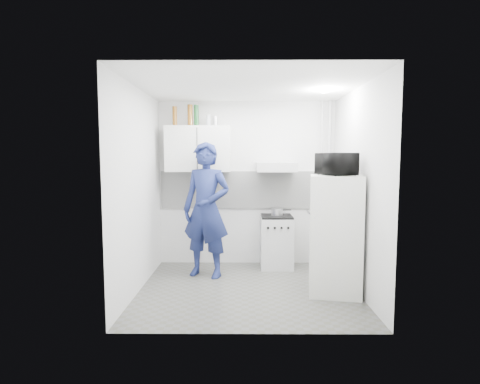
{
  "coord_description": "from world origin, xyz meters",
  "views": [
    {
      "loc": [
        -0.07,
        -4.75,
        1.71
      ],
      "look_at": [
        -0.1,
        0.3,
        1.25
      ],
      "focal_mm": 28.0,
      "sensor_mm": 36.0,
      "label": 1
    }
  ],
  "objects": [
    {
      "name": "stove",
      "position": [
        0.47,
        1.0,
        0.4
      ],
      "size": [
        0.49,
        0.49,
        0.79
      ],
      "primitive_type": "cube",
      "color": "#BBBBBB",
      "rests_on": "floor"
    },
    {
      "name": "floor",
      "position": [
        0.0,
        0.0,
        0.0
      ],
      "size": [
        2.8,
        2.8,
        0.0
      ],
      "primitive_type": "plane",
      "color": "#535353",
      "rests_on": "ground"
    },
    {
      "name": "saucepan",
      "position": [
        0.48,
        1.04,
        0.87
      ],
      "size": [
        0.18,
        0.18,
        0.1
      ],
      "primitive_type": "cylinder",
      "color": "silver",
      "rests_on": "stove_top"
    },
    {
      "name": "ceiling",
      "position": [
        0.0,
        0.0,
        2.6
      ],
      "size": [
        2.8,
        2.8,
        0.0
      ],
      "primitive_type": "plane",
      "color": "white",
      "rests_on": "wall_back"
    },
    {
      "name": "backsplash",
      "position": [
        0.0,
        1.24,
        1.2
      ],
      "size": [
        2.74,
        0.03,
        0.6
      ],
      "primitive_type": "cube",
      "color": "white",
      "rests_on": "wall_back"
    },
    {
      "name": "upper_cabinet",
      "position": [
        -0.75,
        1.07,
        1.85
      ],
      "size": [
        1.0,
        0.35,
        0.7
      ],
      "primitive_type": "cube",
      "color": "white",
      "rests_on": "wall_back"
    },
    {
      "name": "person",
      "position": [
        -0.59,
        0.57,
        0.97
      ],
      "size": [
        0.82,
        0.67,
        1.94
      ],
      "primitive_type": "imported",
      "rotation": [
        0.0,
        0.0,
        -0.33
      ],
      "color": "navy",
      "rests_on": "floor"
    },
    {
      "name": "canister_b",
      "position": [
        -0.49,
        1.07,
        2.28
      ],
      "size": [
        0.08,
        0.08,
        0.15
      ],
      "primitive_type": "cylinder",
      "color": "silver",
      "rests_on": "upper_cabinet"
    },
    {
      "name": "bottle_c",
      "position": [
        -0.87,
        1.07,
        2.36
      ],
      "size": [
        0.08,
        0.08,
        0.33
      ],
      "primitive_type": "cylinder",
      "color": "brown",
      "rests_on": "upper_cabinet"
    },
    {
      "name": "bottle_a",
      "position": [
        -1.11,
        1.07,
        2.35
      ],
      "size": [
        0.07,
        0.07,
        0.3
      ],
      "primitive_type": "cylinder",
      "color": "brown",
      "rests_on": "upper_cabinet"
    },
    {
      "name": "microwave",
      "position": [
        1.1,
        -0.1,
        1.63
      ],
      "size": [
        0.58,
        0.48,
        0.28
      ],
      "primitive_type": "imported",
      "rotation": [
        0.0,
        0.0,
        1.88
      ],
      "color": "black",
      "rests_on": "fridge"
    },
    {
      "name": "bottle_d",
      "position": [
        -0.78,
        1.07,
        2.36
      ],
      "size": [
        0.07,
        0.07,
        0.32
      ],
      "primitive_type": "cylinder",
      "color": "#144C1E",
      "rests_on": "upper_cabinet"
    },
    {
      "name": "pipe_b",
      "position": [
        1.18,
        1.17,
        1.3
      ],
      "size": [
        0.04,
        0.04,
        2.6
      ],
      "primitive_type": "cylinder",
      "color": "#BBBBBB",
      "rests_on": "floor"
    },
    {
      "name": "wall_back",
      "position": [
        0.0,
        1.25,
        1.3
      ],
      "size": [
        2.8,
        0.0,
        2.8
      ],
      "primitive_type": "plane",
      "rotation": [
        1.57,
        0.0,
        0.0
      ],
      "color": "silver",
      "rests_on": "floor"
    },
    {
      "name": "canister_a",
      "position": [
        -0.59,
        1.07,
        2.29
      ],
      "size": [
        0.07,
        0.07,
        0.17
      ],
      "primitive_type": "cylinder",
      "color": "#B2B7BC",
      "rests_on": "upper_cabinet"
    },
    {
      "name": "wall_right",
      "position": [
        1.4,
        0.0,
        1.3
      ],
      "size": [
        0.0,
        2.6,
        2.6
      ],
      "primitive_type": "plane",
      "rotation": [
        1.57,
        0.0,
        -1.57
      ],
      "color": "silver",
      "rests_on": "floor"
    },
    {
      "name": "fridge",
      "position": [
        1.1,
        -0.1,
        0.75
      ],
      "size": [
        0.71,
        0.71,
        1.5
      ],
      "primitive_type": "cube",
      "rotation": [
        0.0,
        0.0,
        -0.17
      ],
      "color": "white",
      "rests_on": "floor"
    },
    {
      "name": "pipe_a",
      "position": [
        1.3,
        1.17,
        1.3
      ],
      "size": [
        0.05,
        0.05,
        2.6
      ],
      "primitive_type": "cylinder",
      "color": "#BBBBBB",
      "rests_on": "floor"
    },
    {
      "name": "wall_left",
      "position": [
        -1.4,
        0.0,
        1.3
      ],
      "size": [
        0.0,
        2.6,
        2.6
      ],
      "primitive_type": "plane",
      "rotation": [
        1.57,
        0.0,
        1.57
      ],
      "color": "silver",
      "rests_on": "floor"
    },
    {
      "name": "range_hood",
      "position": [
        0.45,
        1.0,
        1.57
      ],
      "size": [
        0.6,
        0.5,
        0.14
      ],
      "primitive_type": "cube",
      "color": "#BBBBBB",
      "rests_on": "wall_back"
    },
    {
      "name": "stove_top",
      "position": [
        0.47,
        1.0,
        0.81
      ],
      "size": [
        0.47,
        0.47,
        0.03
      ],
      "primitive_type": "cube",
      "color": "black",
      "rests_on": "stove"
    },
    {
      "name": "ceiling_spot_fixture",
      "position": [
        1.0,
        0.2,
        2.57
      ],
      "size": [
        0.1,
        0.1,
        0.02
      ],
      "primitive_type": "cylinder",
      "color": "white",
      "rests_on": "ceiling"
    }
  ]
}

